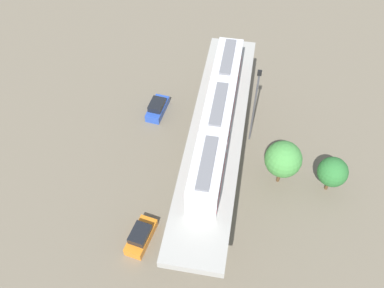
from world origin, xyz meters
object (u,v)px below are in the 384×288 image
object	(u,v)px
parked_car_orange	(141,236)
tree_near_viaduct	(283,159)
tree_mid_lot	(333,172)
signal_post	(255,104)
parked_car_blue	(157,108)
train	(218,116)

from	to	relation	value
parked_car_orange	tree_near_viaduct	distance (m)	16.47
tree_mid_lot	signal_post	xyz separation A→B (m)	(8.84, -5.66, 2.80)
tree_near_viaduct	signal_post	xyz separation A→B (m)	(3.63, -5.53, 1.99)
parked_car_blue	tree_mid_lot	world-z (taller)	tree_mid_lot
train	parked_car_blue	xyz separation A→B (m)	(8.41, -8.40, -8.71)
parked_car_blue	parked_car_orange	xyz separation A→B (m)	(-2.44, 17.63, 0.00)
parked_car_orange	tree_mid_lot	bearing A→B (deg)	-142.29
tree_near_viaduct	parked_car_orange	bearing A→B (deg)	36.57
tree_mid_lot	parked_car_blue	bearing A→B (deg)	-21.44
parked_car_blue	parked_car_orange	distance (m)	17.80
tree_near_viaduct	tree_mid_lot	bearing A→B (deg)	178.59
train	parked_car_blue	size ratio (longest dim) A/B	4.69
tree_near_viaduct	tree_mid_lot	distance (m)	5.27
train	tree_near_viaduct	xyz separation A→B (m)	(-7.03, -0.42, -5.66)
tree_near_viaduct	signal_post	size ratio (longest dim) A/B	0.55
train	parked_car_orange	world-z (taller)	train
parked_car_orange	tree_near_viaduct	xyz separation A→B (m)	(-13.00, -9.64, 3.05)
train	signal_post	bearing A→B (deg)	-119.76
parked_car_orange	signal_post	distance (m)	18.53
train	tree_mid_lot	size ratio (longest dim) A/B	4.46
train	tree_mid_lot	xyz separation A→B (m)	(-12.24, -0.29, -6.47)
parked_car_orange	signal_post	bearing A→B (deg)	-111.57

